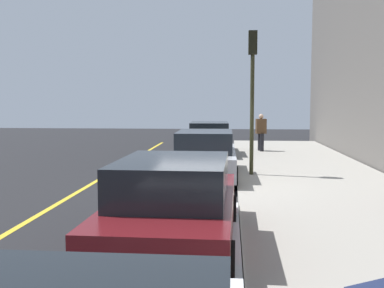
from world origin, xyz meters
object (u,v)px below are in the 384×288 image
Objects in this scene: traffic_light_pole at (252,78)px; parked_car_maroon at (175,206)px; parked_car_charcoal at (209,139)px; parked_car_silver at (205,156)px; pedestrian_brown_coat at (261,131)px.

parked_car_maroon is at bearing 168.12° from traffic_light_pole.
parked_car_charcoal is 1.05× the size of traffic_light_pole.
parked_car_maroon and parked_car_charcoal have the same top height.
parked_car_silver is at bearing -0.82° from parked_car_maroon.
parked_car_silver is 1.02× the size of parked_car_charcoal.
parked_car_maroon is 0.98× the size of parked_car_silver.
traffic_light_pole is at bearing -164.74° from parked_car_charcoal.
parked_car_charcoal is at bearing 15.26° from traffic_light_pole.
pedestrian_brown_coat is at bearing -6.00° from traffic_light_pole.
parked_car_silver is (6.77, -0.10, 0.00)m from parked_car_maroon.
parked_car_charcoal is (12.86, 0.06, -0.00)m from parked_car_maroon.
traffic_light_pole is (-5.73, -1.56, 2.33)m from parked_car_charcoal.
traffic_light_pole reaches higher than pedestrian_brown_coat.
pedestrian_brown_coat is at bearing -16.27° from parked_car_silver.
traffic_light_pole is (0.36, -1.40, 2.33)m from parked_car_silver.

